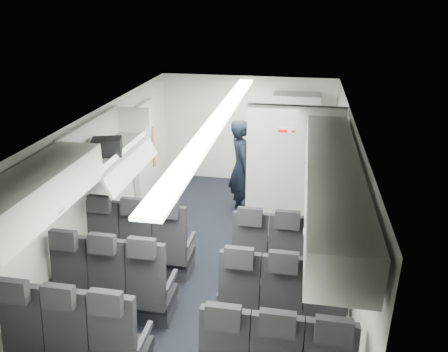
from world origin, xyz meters
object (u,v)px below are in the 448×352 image
(seat_row_mid, at_px, (195,297))
(galley_unit, at_px, (294,143))
(seat_row_front, at_px, (212,255))
(boarding_door, at_px, (145,155))
(carry_on_bag, at_px, (107,147))
(flight_attendant, at_px, (241,167))

(seat_row_mid, distance_m, galley_unit, 4.30)
(seat_row_front, bearing_deg, boarding_door, 128.16)
(galley_unit, relative_size, carry_on_bag, 5.16)
(seat_row_mid, xyz_separation_m, flight_attendant, (0.09, 2.99, 0.44))
(galley_unit, height_order, boarding_door, galley_unit)
(seat_row_mid, bearing_deg, carry_on_bag, 143.54)
(galley_unit, distance_m, carry_on_bag, 3.99)
(seat_row_mid, distance_m, flight_attendant, 3.02)
(seat_row_front, distance_m, carry_on_bag, 1.96)
(seat_row_mid, relative_size, galley_unit, 1.75)
(boarding_door, height_order, flight_attendant, boarding_door)
(boarding_door, relative_size, flight_attendant, 1.10)
(seat_row_front, height_order, boarding_door, boarding_door)
(seat_row_front, bearing_deg, galley_unit, 73.72)
(seat_row_front, height_order, carry_on_bag, carry_on_bag)
(seat_row_front, xyz_separation_m, seat_row_mid, (0.00, -0.90, 0.00))
(galley_unit, relative_size, flight_attendant, 1.13)
(seat_row_mid, distance_m, carry_on_bag, 2.20)
(seat_row_mid, distance_m, boarding_door, 3.45)
(seat_row_front, height_order, galley_unit, galley_unit)
(seat_row_front, relative_size, galley_unit, 1.75)
(galley_unit, xyz_separation_m, carry_on_bag, (-2.33, -3.14, 0.84))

